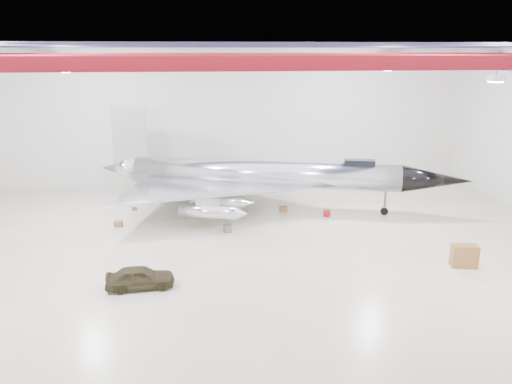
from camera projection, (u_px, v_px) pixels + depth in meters
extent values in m
plane|color=beige|center=(244.00, 250.00, 27.97)|extent=(40.00, 40.00, 0.00)
plane|color=silver|center=(225.00, 118.00, 40.76)|extent=(40.00, 0.00, 40.00)
plane|color=#0A0F38|center=(243.00, 46.00, 24.95)|extent=(40.00, 40.00, 0.00)
cube|color=maroon|center=(271.00, 64.00, 16.53)|extent=(39.50, 0.25, 0.50)
cube|color=maroon|center=(250.00, 60.00, 22.25)|extent=(39.50, 0.25, 0.50)
cube|color=maroon|center=(238.00, 58.00, 27.97)|extent=(39.50, 0.25, 0.50)
cube|color=maroon|center=(229.00, 57.00, 33.70)|extent=(39.50, 0.25, 0.50)
cube|color=#0D1950|center=(466.00, 64.00, 26.66)|extent=(0.25, 29.50, 0.40)
cube|color=silver|center=(496.00, 78.00, 20.81)|extent=(0.55, 0.55, 0.25)
cube|color=silver|center=(67.00, 70.00, 29.80)|extent=(0.55, 0.55, 0.25)
cube|color=silver|center=(387.00, 68.00, 32.25)|extent=(0.55, 0.55, 0.25)
cylinder|color=silver|center=(264.00, 174.00, 34.54)|extent=(18.19, 6.92, 1.84)
cone|color=black|center=(437.00, 180.00, 32.83)|extent=(4.93, 3.05, 1.84)
cone|color=silver|center=(120.00, 168.00, 36.12)|extent=(3.17, 2.54, 1.84)
cube|color=silver|center=(129.00, 136.00, 35.33)|extent=(2.50, 0.83, 4.14)
cube|color=black|center=(359.00, 163.00, 33.32)|extent=(2.15, 1.27, 0.46)
cylinder|color=silver|center=(208.00, 212.00, 30.50)|extent=(3.59, 1.77, 0.83)
cylinder|color=silver|center=(217.00, 201.00, 32.69)|extent=(3.59, 1.77, 0.83)
cylinder|color=silver|center=(233.00, 180.00, 37.93)|extent=(3.59, 1.77, 0.83)
cylinder|color=silver|center=(239.00, 173.00, 40.12)|extent=(3.59, 1.77, 0.83)
cylinder|color=#59595B|center=(385.00, 203.00, 33.79)|extent=(0.17, 0.17, 1.66)
cylinder|color=black|center=(384.00, 211.00, 33.95)|extent=(0.55, 0.34, 0.52)
cylinder|color=#59595B|center=(205.00, 205.00, 33.39)|extent=(0.17, 0.17, 1.66)
cylinder|color=black|center=(205.00, 213.00, 33.54)|extent=(0.55, 0.34, 0.52)
cylinder|color=#59595B|center=(220.00, 187.00, 37.76)|extent=(0.17, 0.17, 1.66)
cylinder|color=black|center=(220.00, 194.00, 37.92)|extent=(0.55, 0.34, 0.52)
imported|color=#322B19|center=(140.00, 277.00, 23.42)|extent=(3.25, 1.47, 1.08)
cube|color=brown|center=(464.00, 256.00, 25.70)|extent=(1.41, 0.91, 1.20)
cube|color=olive|center=(118.00, 224.00, 31.72)|extent=(0.53, 0.44, 0.35)
cube|color=#AA1117|center=(229.00, 203.00, 36.14)|extent=(0.48, 0.42, 0.29)
cylinder|color=#59595B|center=(228.00, 228.00, 30.76)|extent=(0.71, 0.71, 0.48)
cube|color=olive|center=(283.00, 209.00, 34.70)|extent=(0.54, 0.44, 0.36)
cube|color=#59595B|center=(135.00, 209.00, 34.92)|extent=(0.36, 0.30, 0.23)
cylinder|color=#AA1117|center=(327.00, 213.00, 33.66)|extent=(0.55, 0.55, 0.42)
cube|color=olive|center=(237.00, 213.00, 33.90)|extent=(0.49, 0.41, 0.33)
cylinder|color=#59595B|center=(224.00, 207.00, 34.99)|extent=(0.56, 0.56, 0.39)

